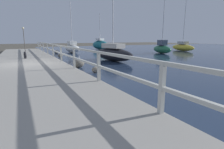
% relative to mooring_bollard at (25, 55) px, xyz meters
% --- Properties ---
extents(ground_plane, '(120.00, 120.00, 0.00)m').
position_rel_mooring_bollard_xyz_m(ground_plane, '(0.06, -3.10, -0.54)').
color(ground_plane, '#4C473D').
extents(dock_walkway, '(4.40, 36.00, 0.27)m').
position_rel_mooring_bollard_xyz_m(dock_walkway, '(0.06, -3.10, -0.41)').
color(dock_walkway, '#9E998E').
rests_on(dock_walkway, ground).
extents(railing, '(0.10, 32.50, 1.10)m').
position_rel_mooring_bollard_xyz_m(railing, '(2.16, -3.10, 0.48)').
color(railing, beige).
rests_on(railing, dock_walkway).
extents(boulder_mid_strip, '(0.55, 0.49, 0.41)m').
position_rel_mooring_bollard_xyz_m(boulder_mid_strip, '(3.71, 7.27, -0.33)').
color(boulder_mid_strip, gray).
rests_on(boulder_mid_strip, ground).
extents(boulder_far_strip, '(0.71, 0.64, 0.53)m').
position_rel_mooring_bollard_xyz_m(boulder_far_strip, '(2.88, -4.71, -0.27)').
color(boulder_far_strip, '#666056').
rests_on(boulder_far_strip, ground).
extents(boulder_downstream, '(0.43, 0.38, 0.32)m').
position_rel_mooring_bollard_xyz_m(boulder_downstream, '(3.18, -6.78, -0.38)').
color(boulder_downstream, slate).
rests_on(boulder_downstream, ground).
extents(boulder_near_dock, '(0.50, 0.45, 0.38)m').
position_rel_mooring_bollard_xyz_m(boulder_near_dock, '(3.20, 2.35, -0.35)').
color(boulder_near_dock, '#666056').
rests_on(boulder_near_dock, ground).
extents(mooring_bollard, '(0.19, 0.19, 0.55)m').
position_rel_mooring_bollard_xyz_m(mooring_bollard, '(0.00, 0.00, 0.00)').
color(mooring_bollard, black).
rests_on(mooring_bollard, dock_walkway).
extents(dock_lamp, '(0.23, 0.23, 2.80)m').
position_rel_mooring_bollard_xyz_m(dock_lamp, '(0.21, 6.62, 1.70)').
color(dock_lamp, '#514C47').
rests_on(dock_lamp, dock_walkway).
extents(sailboat_green, '(1.81, 3.75, 7.66)m').
position_rel_mooring_bollard_xyz_m(sailboat_green, '(15.38, 1.13, 0.11)').
color(sailboat_green, '#236B42').
rests_on(sailboat_green, water_surface).
extents(sailboat_yellow, '(2.60, 5.37, 7.30)m').
position_rel_mooring_bollard_xyz_m(sailboat_yellow, '(21.55, 3.26, 0.04)').
color(sailboat_yellow, gold).
rests_on(sailboat_yellow, water_surface).
extents(sailboat_teal, '(2.34, 3.86, 5.87)m').
position_rel_mooring_bollard_xyz_m(sailboat_teal, '(11.86, 12.20, 0.27)').
color(sailboat_teal, '#1E707A').
rests_on(sailboat_teal, water_surface).
extents(sailboat_black, '(2.02, 4.83, 5.57)m').
position_rel_mooring_bollard_xyz_m(sailboat_black, '(6.45, -2.63, 0.07)').
color(sailboat_black, black).
rests_on(sailboat_black, water_surface).
extents(sailboat_white, '(1.57, 4.21, 6.30)m').
position_rel_mooring_bollard_xyz_m(sailboat_white, '(5.79, 7.47, 0.06)').
color(sailboat_white, white).
rests_on(sailboat_white, water_surface).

